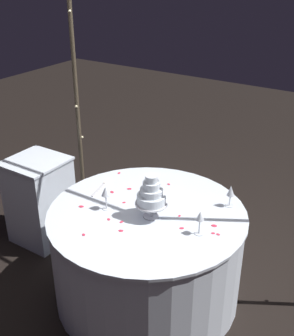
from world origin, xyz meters
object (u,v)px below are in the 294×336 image
(decorative_arch, at_px, (188,77))
(tiered_cake, at_px, (151,195))
(side_table, at_px, (40,200))
(main_table, at_px, (147,254))
(wine_glass_2, at_px, (200,218))
(wine_glass_1, at_px, (106,192))
(wine_glass_0, at_px, (231,192))
(cake_knife, at_px, (102,186))

(decorative_arch, relative_size, tiered_cake, 7.63)
(side_table, bearing_deg, tiered_cake, -5.63)
(main_table, relative_size, wine_glass_2, 8.43)
(side_table, distance_m, wine_glass_1, 1.05)
(tiered_cake, bearing_deg, side_table, 174.37)
(tiered_cake, bearing_deg, wine_glass_0, 47.06)
(main_table, bearing_deg, wine_glass_1, -155.25)
(cake_knife, bearing_deg, side_table, -177.71)
(wine_glass_0, bearing_deg, decorative_arch, 162.97)
(wine_glass_0, xyz_separation_m, cake_knife, (-0.94, -0.27, -0.11))
(decorative_arch, distance_m, cake_knife, 1.04)
(wine_glass_1, bearing_deg, wine_glass_0, 35.62)
(wine_glass_0, height_order, cake_knife, wine_glass_0)
(tiered_cake, distance_m, wine_glass_1, 0.33)
(side_table, xyz_separation_m, wine_glass_0, (1.62, 0.30, 0.45))
(tiered_cake, relative_size, wine_glass_0, 1.96)
(decorative_arch, height_order, side_table, decorative_arch)
(decorative_arch, bearing_deg, cake_knife, -140.24)
(side_table, xyz_separation_m, wine_glass_2, (1.60, -0.12, 0.45))
(main_table, height_order, wine_glass_2, wine_glass_2)
(wine_glass_2, bearing_deg, wine_glass_0, 86.37)
(side_table, bearing_deg, wine_glass_1, -12.81)
(side_table, distance_m, wine_glass_0, 1.71)
(side_table, distance_m, cake_knife, 0.77)
(main_table, height_order, wine_glass_1, wine_glass_1)
(decorative_arch, xyz_separation_m, tiered_cake, (0.06, -0.56, -0.66))
(wine_glass_0, distance_m, wine_glass_2, 0.42)
(decorative_arch, distance_m, side_table, 1.71)
(tiered_cake, xyz_separation_m, wine_glass_2, (0.36, -0.00, -0.05))
(decorative_arch, height_order, tiered_cake, decorative_arch)
(decorative_arch, distance_m, wine_glass_2, 1.00)
(tiered_cake, relative_size, wine_glass_2, 1.91)
(side_table, height_order, wine_glass_1, wine_glass_1)
(main_table, relative_size, wine_glass_0, 8.65)
(wine_glass_1, distance_m, cake_knife, 0.35)
(wine_glass_1, relative_size, wine_glass_2, 1.07)
(main_table, distance_m, side_table, 1.18)
(wine_glass_2, height_order, cake_knife, wine_glass_2)
(side_table, distance_m, wine_glass_2, 1.66)
(wine_glass_2, xyz_separation_m, cake_knife, (-0.91, 0.15, -0.12))
(wine_glass_0, xyz_separation_m, wine_glass_2, (-0.03, -0.42, 0.01))
(wine_glass_2, bearing_deg, side_table, 175.56)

